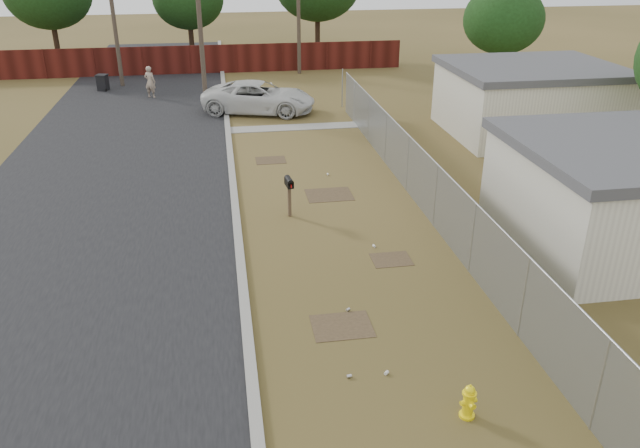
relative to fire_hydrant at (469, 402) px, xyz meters
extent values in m
plane|color=brown|center=(-0.97, 8.32, -0.35)|extent=(120.00, 120.00, 0.00)
cube|color=black|center=(-8.47, 16.32, -0.34)|extent=(9.00, 60.00, 0.02)
cube|color=#9F9D94|center=(-3.97, 16.32, -0.29)|extent=(0.25, 60.00, 0.12)
cube|color=#9F9D94|center=(-0.97, 19.82, -0.33)|extent=(6.20, 1.00, 0.03)
cylinder|color=#95979D|center=(2.13, -0.68, 0.65)|extent=(0.06, 0.06, 2.00)
cylinder|color=#95979D|center=(2.13, 2.32, 0.65)|extent=(0.06, 0.06, 2.00)
cylinder|color=#95979D|center=(2.13, 5.32, 0.65)|extent=(0.06, 0.06, 2.00)
cylinder|color=#95979D|center=(2.13, 8.32, 0.65)|extent=(0.06, 0.06, 2.00)
cylinder|color=#95979D|center=(2.13, 11.32, 0.65)|extent=(0.06, 0.06, 2.00)
cylinder|color=#95979D|center=(2.13, 14.32, 0.65)|extent=(0.06, 0.06, 2.00)
cylinder|color=#95979D|center=(2.13, 17.32, 0.65)|extent=(0.06, 0.06, 2.00)
cylinder|color=#95979D|center=(2.13, 20.32, 0.65)|extent=(0.06, 0.06, 2.00)
cylinder|color=#95979D|center=(2.13, 23.32, 0.65)|extent=(0.06, 0.06, 2.00)
cylinder|color=#95979D|center=(2.13, 9.32, 1.65)|extent=(0.04, 26.00, 0.04)
cube|color=gray|center=(2.13, 9.32, 0.65)|extent=(0.01, 26.00, 2.00)
cube|color=black|center=(2.19, 9.32, -0.05)|extent=(0.03, 26.00, 0.60)
cube|color=#4C1510|center=(-6.97, 33.32, 0.55)|extent=(30.00, 0.12, 1.80)
cylinder|color=#4A3E31|center=(-4.97, 24.32, 4.15)|extent=(0.24, 0.24, 9.00)
cylinder|color=#4A3E31|center=(-9.97, 30.32, 4.15)|extent=(0.24, 0.24, 9.00)
cylinder|color=#4A3E31|center=(1.03, 32.32, 4.15)|extent=(0.24, 0.24, 9.00)
cube|color=silver|center=(9.53, 17.32, 1.05)|extent=(7.00, 6.00, 2.80)
cube|color=#48494D|center=(9.53, 17.32, 2.60)|extent=(7.28, 6.24, 0.30)
cylinder|color=#332117|center=(-14.97, 37.32, 1.30)|extent=(0.36, 0.36, 3.30)
cylinder|color=#332117|center=(-5.97, 38.32, 1.08)|extent=(0.36, 0.36, 2.86)
cylinder|color=#332117|center=(3.03, 37.32, 1.41)|extent=(0.36, 0.36, 3.52)
cylinder|color=#332117|center=(12.03, 26.32, 0.97)|extent=(0.36, 0.36, 2.64)
ellipsoid|color=black|center=(12.03, 26.32, 3.55)|extent=(4.56, 4.56, 3.88)
cylinder|color=yellow|center=(0.00, 0.00, -0.32)|extent=(0.35, 0.35, 0.05)
cylinder|color=yellow|center=(0.00, 0.00, -0.06)|extent=(0.25, 0.25, 0.51)
cylinder|color=yellow|center=(0.00, 0.00, 0.20)|extent=(0.32, 0.32, 0.04)
sphere|color=yellow|center=(0.00, 0.00, 0.27)|extent=(0.24, 0.24, 0.20)
cylinder|color=yellow|center=(0.00, 0.00, 0.37)|extent=(0.04, 0.04, 0.05)
cylinder|color=yellow|center=(-0.12, -0.02, 0.00)|extent=(0.10, 0.11, 0.10)
cylinder|color=yellow|center=(0.12, 0.03, 0.00)|extent=(0.10, 0.11, 0.10)
cylinder|color=yellow|center=(0.02, -0.12, 0.00)|extent=(0.14, 0.13, 0.12)
cube|color=brown|center=(-2.24, 9.76, 0.20)|extent=(0.11, 0.11, 1.10)
cube|color=black|center=(-2.24, 9.76, 0.79)|extent=(0.26, 0.55, 0.20)
cylinder|color=black|center=(-2.24, 9.76, 0.88)|extent=(0.26, 0.55, 0.20)
cube|color=red|center=(-2.21, 9.47, 0.79)|extent=(0.03, 0.05, 0.11)
imported|color=silver|center=(-2.27, 22.86, 0.44)|extent=(6.15, 4.11, 1.57)
imported|color=tan|center=(-8.00, 27.03, 0.52)|extent=(0.75, 0.64, 1.74)
cube|color=black|center=(-10.91, 29.23, 0.09)|extent=(0.67, 0.67, 0.88)
cube|color=black|center=(-10.91, 29.23, 0.54)|extent=(0.74, 0.74, 0.07)
cylinder|color=black|center=(-10.72, 28.90, -0.26)|extent=(0.09, 0.19, 0.18)
cylinder|color=silver|center=(-1.19, 1.45, -0.31)|extent=(0.12, 0.12, 0.07)
cylinder|color=#BDBCC1|center=(-1.51, 3.93, -0.31)|extent=(0.12, 0.11, 0.07)
cylinder|color=silver|center=(-0.07, 7.15, -0.31)|extent=(0.09, 0.11, 0.07)
cylinder|color=#BDBCC1|center=(-1.98, 1.47, -0.31)|extent=(0.11, 0.09, 0.07)
cylinder|color=silver|center=(-0.39, 13.27, -0.31)|extent=(0.08, 0.11, 0.07)
camera|label=1|loc=(-4.22, -8.62, 7.97)|focal=35.00mm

